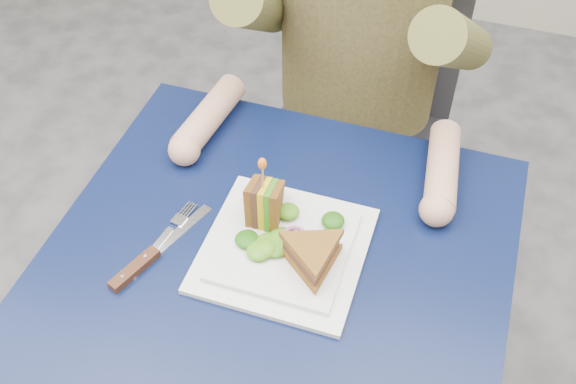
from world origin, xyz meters
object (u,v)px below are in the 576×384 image
(plate, at_px, (284,248))
(chair, at_px, (362,103))
(table, at_px, (273,294))
(sandwich_upright, at_px, (264,203))
(fork, at_px, (162,240))
(sandwich_flat, at_px, (313,255))
(knife, at_px, (144,261))

(plate, bearing_deg, chair, 90.87)
(table, relative_size, sandwich_upright, 6.14)
(fork, bearing_deg, table, 2.71)
(chair, distance_m, sandwich_flat, 0.70)
(sandwich_upright, bearing_deg, chair, 86.06)
(sandwich_flat, distance_m, fork, 0.26)
(sandwich_upright, distance_m, knife, 0.22)
(chair, bearing_deg, table, -90.00)
(fork, bearing_deg, knife, -98.32)
(chair, height_order, sandwich_flat, chair)
(table, relative_size, knife, 3.49)
(plate, distance_m, sandwich_upright, 0.08)
(table, bearing_deg, sandwich_flat, 8.38)
(sandwich_upright, relative_size, knife, 0.57)
(sandwich_upright, xyz_separation_m, fork, (-0.15, -0.09, -0.05))
(table, height_order, sandwich_upright, sandwich_upright)
(sandwich_flat, distance_m, sandwich_upright, 0.13)
(table, relative_size, fork, 4.19)
(table, height_order, fork, fork)
(chair, height_order, sandwich_upright, chair)
(fork, distance_m, knife, 0.05)
(sandwich_flat, relative_size, sandwich_upright, 1.36)
(sandwich_flat, relative_size, knife, 0.77)
(sandwich_flat, bearing_deg, plate, 155.56)
(plate, bearing_deg, sandwich_flat, -24.44)
(table, xyz_separation_m, sandwich_flat, (0.06, 0.01, 0.12))
(chair, xyz_separation_m, knife, (-0.20, -0.73, 0.20))
(table, distance_m, chair, 0.68)
(sandwich_upright, bearing_deg, table, -62.99)
(chair, bearing_deg, plate, -89.13)
(fork, bearing_deg, sandwich_upright, 30.52)
(chair, relative_size, sandwich_upright, 7.61)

